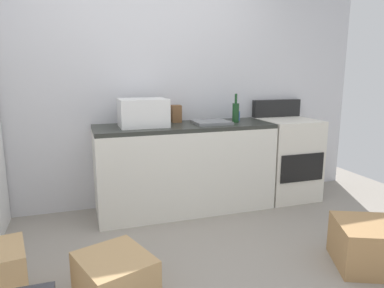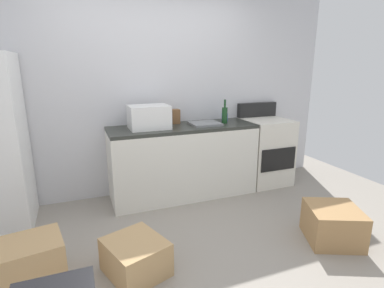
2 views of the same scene
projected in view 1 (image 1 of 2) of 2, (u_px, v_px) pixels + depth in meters
ground_plane at (194, 273)px, 2.54m from camera, size 6.00×6.00×0.00m
wall_back at (147, 84)px, 3.72m from camera, size 5.00×0.10×2.60m
kitchen_counter at (185, 167)px, 3.66m from camera, size 1.80×0.60×0.90m
stove_oven at (286, 157)px, 4.03m from camera, size 0.60×0.61×1.10m
microwave at (143, 113)px, 3.41m from camera, size 0.46×0.34×0.27m
sink_basin at (211, 122)px, 3.61m from camera, size 0.36×0.32×0.03m
wine_bottle at (236, 112)px, 3.70m from camera, size 0.07×0.07×0.30m
coffee_mug at (236, 116)px, 3.85m from camera, size 0.08×0.08×0.10m
knife_block at (176, 114)px, 3.71m from camera, size 0.10×0.10×0.18m
cardboard_box_large at (368, 245)px, 2.61m from camera, size 0.61×0.62×0.33m
cardboard_box_medium at (115, 277)px, 2.25m from camera, size 0.54×0.57×0.28m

